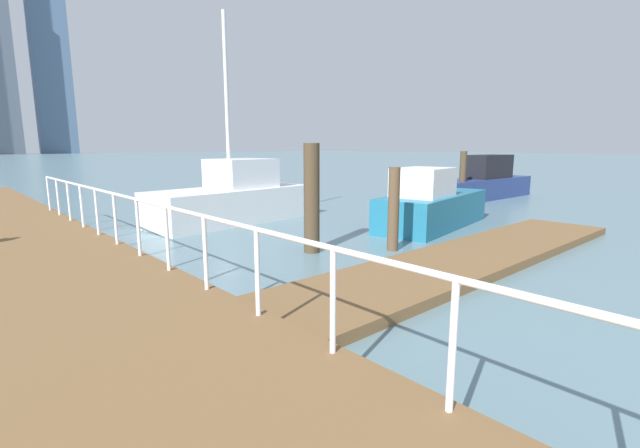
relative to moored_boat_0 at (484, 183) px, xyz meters
The scene contains 10 objects.
ground_plane 14.65m from the moored_boat_0, 154.06° to the left, with size 300.00×300.00×0.00m, color slate.
floating_dock 12.27m from the moored_boat_0, 153.81° to the right, with size 11.33×2.00×0.18m, color brown.
boardwalk_railing 17.51m from the moored_boat_0, 158.74° to the right, with size 0.06×24.64×1.08m.
dock_piling_0 11.76m from the moored_boat_0, 161.95° to the right, with size 0.26×0.26×1.93m, color brown.
dock_piling_1 12.96m from the moored_boat_0, 168.79° to the right, with size 0.36×0.36×2.47m, color #473826.
dock_piling_2 2.56m from the moored_boat_0, behind, with size 0.27×0.27×2.20m, color #473826.
moored_boat_0 is the anchor object (origin of this frame).
moored_boat_2 12.10m from the moored_boat_0, 169.03° to the left, with size 5.42×2.54×6.38m.
moored_boat_4 8.39m from the moored_boat_0, 162.40° to the right, with size 4.90×2.49×1.80m.
skyline_tower_4 162.19m from the moored_boat_0, 84.68° to the left, with size 10.76×7.05×82.71m, color slate.
Camera 1 is at (-5.92, 3.72, 2.40)m, focal length 24.43 mm.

